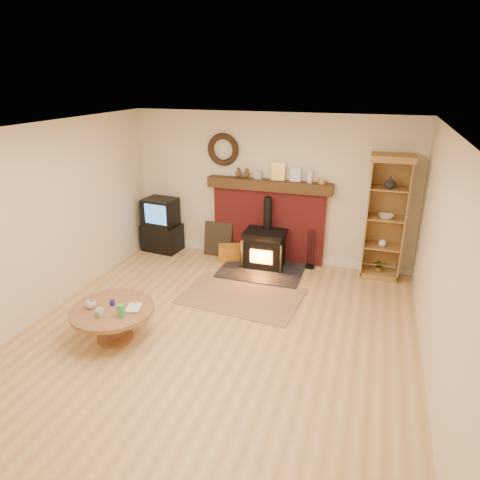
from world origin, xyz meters
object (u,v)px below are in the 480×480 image
(wood_stove, at_px, (264,251))
(coffee_table, at_px, (112,314))
(curio_cabinet, at_px, (386,218))
(tv_unit, at_px, (161,226))

(wood_stove, height_order, coffee_table, wood_stove)
(curio_cabinet, bearing_deg, wood_stove, -171.49)
(coffee_table, bearing_deg, tv_unit, 105.71)
(wood_stove, relative_size, coffee_table, 1.34)
(wood_stove, height_order, curio_cabinet, curio_cabinet)
(tv_unit, height_order, coffee_table, tv_unit)
(curio_cabinet, bearing_deg, coffee_table, -136.93)
(curio_cabinet, xyz_separation_m, coffee_table, (-3.19, -2.98, -0.66))
(tv_unit, distance_m, curio_cabinet, 4.04)
(curio_cabinet, relative_size, coffee_table, 1.95)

